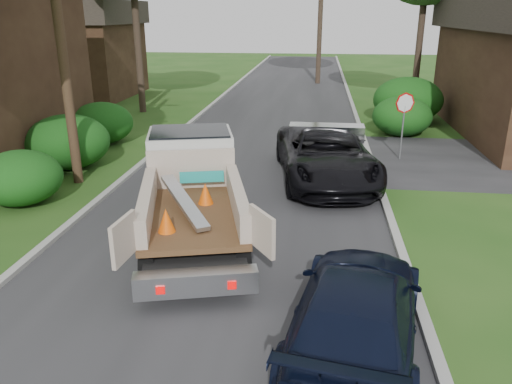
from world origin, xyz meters
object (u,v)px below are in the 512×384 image
Objects in this scene: stop_sign at (404,112)px; navy_suv at (356,310)px; house_left_far at (75,48)px; black_pickup at (326,155)px; utility_pole at (58,12)px; flatbed_truck at (192,181)px.

navy_suv is (-2.38, -11.50, -1.08)m from stop_sign.
house_left_far is 22.51m from black_pickup.
utility_pole reaches higher than stop_sign.
navy_suv is at bearing -56.33° from house_left_far.
flatbed_truck reaches higher than navy_suv.
black_pickup is at bearing -77.40° from navy_suv.
house_left_far reaches higher than flatbed_truck.
utility_pole reaches higher than black_pickup.
utility_pole is 12.04m from navy_suv.
utility_pole reaches higher than house_left_far.
utility_pole is 18.93m from house_left_far.
house_left_far is 1.57× the size of navy_suv.
navy_suv is (0.42, -8.71, -0.15)m from black_pickup.
stop_sign is 0.52× the size of navy_suv.
black_pickup is at bearing -135.15° from stop_sign.
stop_sign is 0.41× the size of black_pickup.
house_left_far reaches higher than navy_suv.
flatbed_truck is at bearing -34.01° from utility_pole.
house_left_far is at bearing 107.36° from flatbed_truck.
house_left_far reaches higher than stop_sign.
stop_sign is at bearing -91.86° from navy_suv.
navy_suv is at bearing -42.02° from utility_pole.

